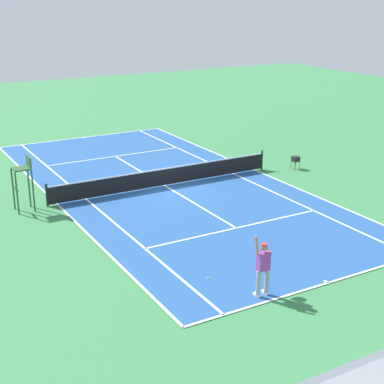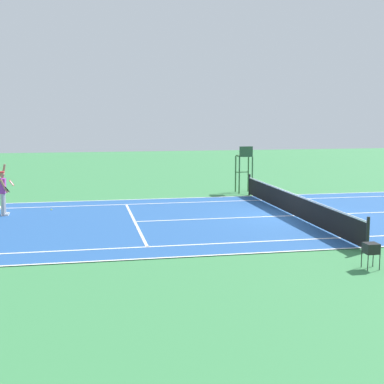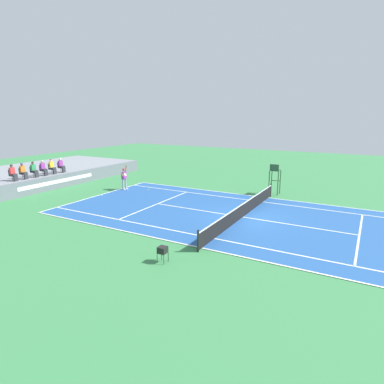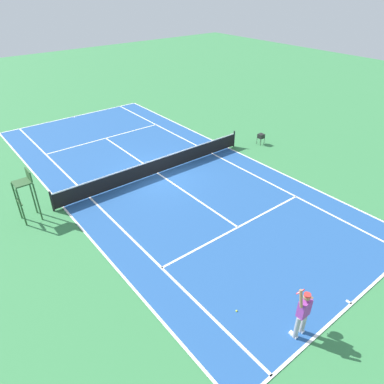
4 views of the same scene
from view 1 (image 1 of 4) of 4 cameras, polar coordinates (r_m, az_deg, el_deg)
name	(u,v)px [view 1 (image 1 of 4)]	position (r m, az deg, el deg)	size (l,w,h in m)	color
ground_plane	(165,186)	(29.18, -2.67, 0.58)	(80.00, 80.00, 0.00)	#387F47
court	(165,186)	(29.17, -2.67, 0.60)	(11.08, 23.88, 0.03)	#235193
net	(165,176)	(29.02, -2.69, 1.56)	(11.98, 0.10, 1.07)	black
tennis_player	(263,267)	(18.54, 6.94, -7.32)	(0.76, 0.62, 2.08)	#9E9EA3
tennis_ball	(208,278)	(19.86, 1.61, -8.41)	(0.07, 0.07, 0.07)	#D1E533
umpire_chair	(23,177)	(26.46, -16.13, 1.45)	(0.77, 0.77, 2.44)	#2D562D
ball_hopper	(296,159)	(32.40, 10.08, 3.22)	(0.36, 0.36, 0.70)	black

